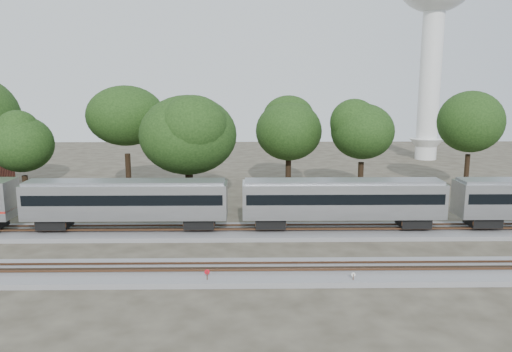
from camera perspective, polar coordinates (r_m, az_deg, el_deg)
The scene contains 14 objects.
ground at distance 40.79m, azimuth -7.25°, elevation -9.10°, with size 160.00×160.00×0.00m, color #383328.
track_far at distance 46.40m, azimuth -6.45°, elevation -6.38°, with size 160.00×5.00×0.73m.
track_near at distance 37.00m, azimuth -7.94°, elevation -10.88°, with size 160.00×5.00×0.73m.
train at distance 49.03m, azimuth 21.41°, elevation -2.36°, with size 114.39×3.27×4.82m.
switch_stand_red at distance 34.94m, azimuth -5.61°, elevation -11.21°, with size 0.36×0.07×1.15m.
switch_stand_white at distance 35.44m, azimuth 11.06°, elevation -11.28°, with size 0.30×0.08×0.94m.
switch_lever at distance 35.76m, azimuth 4.41°, elevation -11.68°, with size 0.50×0.30×0.30m, color #512D19.
water_tower at distance 96.67m, azimuth 19.77°, elevation 18.11°, with size 13.35×13.35×36.97m.
tree_2 at distance 58.42m, azimuth -25.18°, elevation 3.29°, with size 7.44×7.44×10.49m.
tree_3 at distance 61.60m, azimuth -14.67°, elevation 6.66°, with size 10.03×10.03×14.14m.
tree_4 at distance 54.42m, azimuth -7.77°, elevation 4.65°, with size 8.32×8.32×11.73m.
tree_5 at distance 63.69m, azimuth 3.76°, elevation 5.14°, with size 7.84×7.84×11.06m.
tree_6 at distance 60.80m, azimuth 12.06°, elevation 5.00°, with size 8.18×8.18×11.54m.
tree_7 at distance 68.28m, azimuth 23.31°, elevation 5.70°, with size 9.08×9.08×12.80m.
Camera 1 is at (4.48, -38.18, 13.64)m, focal length 35.00 mm.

